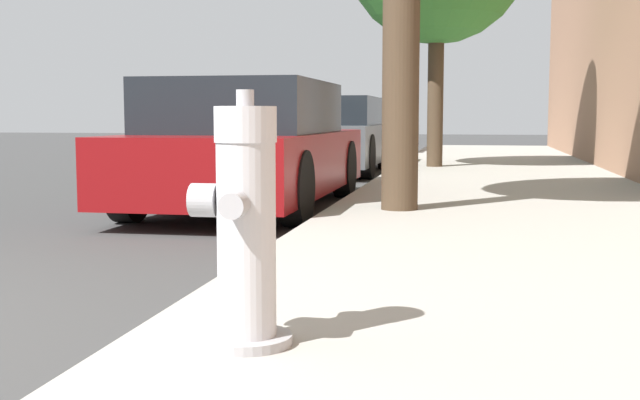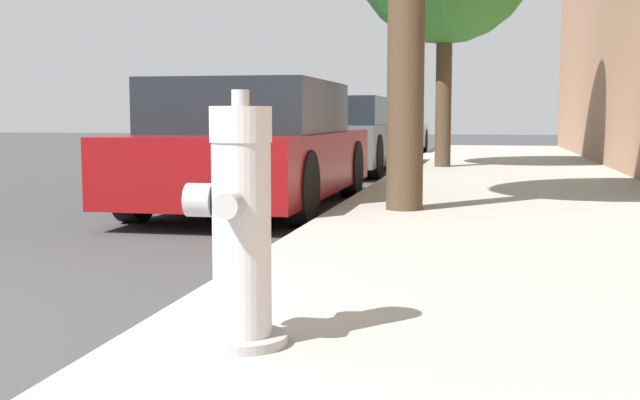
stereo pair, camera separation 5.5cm
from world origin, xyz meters
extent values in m
cylinder|color=#97979C|center=(2.53, 0.18, 0.17)|extent=(0.32, 0.32, 0.04)
cylinder|color=#B2B2B7|center=(2.53, 0.18, 0.53)|extent=(0.21, 0.21, 0.68)
cylinder|color=#B2B2B7|center=(2.53, 0.18, 0.93)|extent=(0.22, 0.22, 0.12)
cylinder|color=#97979C|center=(2.53, 0.18, 1.02)|extent=(0.06, 0.06, 0.06)
cylinder|color=#97979C|center=(2.53, 0.04, 0.66)|extent=(0.09, 0.08, 0.09)
cylinder|color=#97979C|center=(2.53, 0.32, 0.66)|extent=(0.09, 0.08, 0.09)
cylinder|color=#97979C|center=(2.38, 0.18, 0.66)|extent=(0.09, 0.12, 0.12)
cube|color=maroon|center=(1.02, 5.56, 0.49)|extent=(1.72, 4.20, 0.60)
cube|color=black|center=(1.02, 5.39, 1.05)|extent=(1.58, 2.31, 0.52)
cylinder|color=black|center=(0.25, 6.86, 0.33)|extent=(0.20, 0.67, 0.67)
cylinder|color=black|center=(1.80, 6.86, 0.33)|extent=(0.20, 0.67, 0.67)
cylinder|color=black|center=(0.25, 4.26, 0.33)|extent=(0.20, 0.67, 0.67)
cylinder|color=black|center=(1.80, 4.26, 0.33)|extent=(0.20, 0.67, 0.67)
cube|color=#4C5156|center=(0.86, 10.85, 0.50)|extent=(1.84, 4.01, 0.62)
cube|color=black|center=(0.86, 10.69, 1.04)|extent=(1.70, 2.20, 0.46)
cylinder|color=black|center=(0.02, 12.09, 0.34)|extent=(0.20, 0.68, 0.68)
cylinder|color=black|center=(1.70, 12.09, 0.34)|extent=(0.20, 0.68, 0.68)
cylinder|color=black|center=(0.02, 9.61, 0.34)|extent=(0.20, 0.68, 0.68)
cylinder|color=black|center=(1.70, 9.61, 0.34)|extent=(0.20, 0.68, 0.68)
cube|color=#B7B7BC|center=(0.95, 17.08, 0.48)|extent=(1.79, 4.50, 0.62)
cube|color=black|center=(0.95, 16.90, 1.08)|extent=(1.64, 2.48, 0.58)
cylinder|color=black|center=(0.13, 18.48, 0.31)|extent=(0.20, 0.62, 0.62)
cylinder|color=black|center=(1.76, 18.48, 0.31)|extent=(0.20, 0.62, 0.62)
cylinder|color=black|center=(0.13, 15.68, 0.31)|extent=(0.20, 0.62, 0.62)
cylinder|color=black|center=(1.76, 15.68, 0.31)|extent=(0.20, 0.62, 0.62)
cylinder|color=#423323|center=(2.68, 4.39, 1.65)|extent=(0.31, 0.31, 2.99)
cylinder|color=#423323|center=(2.69, 10.41, 1.37)|extent=(0.25, 0.25, 2.42)
camera|label=1|loc=(3.30, -2.48, 0.96)|focal=45.00mm
camera|label=2|loc=(3.36, -2.47, 0.96)|focal=45.00mm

